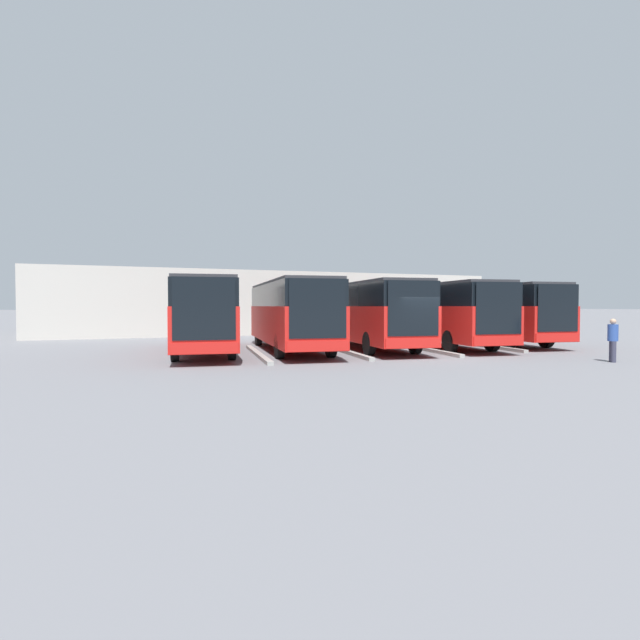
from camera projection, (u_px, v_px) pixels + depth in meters
name	position (u px, v px, depth m)	size (l,w,h in m)	color
ground_plane	(425.00, 358.00, 20.37)	(600.00, 600.00, 0.00)	slate
bus_0	(489.00, 311.00, 28.59)	(3.94, 11.57, 3.28)	red
curb_divider_0	(479.00, 345.00, 26.34)	(0.24, 7.73, 0.15)	#9E9E99
bus_1	(436.00, 312.00, 26.48)	(3.94, 11.57, 3.28)	red
curb_divider_1	(421.00, 348.00, 24.23)	(0.24, 7.73, 0.15)	#9E9E99
bus_2	(366.00, 312.00, 25.22)	(3.94, 11.57, 3.28)	red
curb_divider_2	(343.00, 351.00, 22.97)	(0.24, 7.73, 0.15)	#9E9E99
bus_3	(290.00, 313.00, 23.80)	(3.94, 11.57, 3.28)	red
curb_divider_3	(258.00, 354.00, 21.55)	(0.24, 7.73, 0.15)	#9E9E99
bus_4	(202.00, 313.00, 22.83)	(3.94, 11.57, 3.28)	red
pedestrian	(613.00, 339.00, 18.99)	(0.51, 0.51, 1.66)	#38384C
station_building	(264.00, 303.00, 43.39)	(35.13, 16.75, 4.75)	beige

